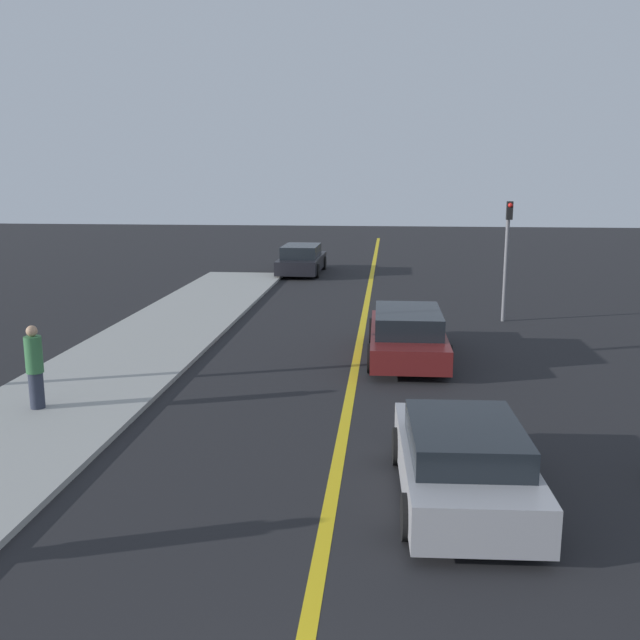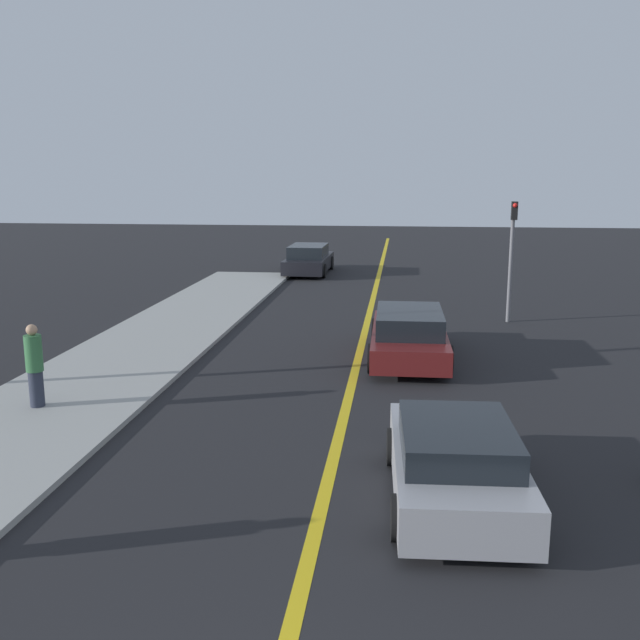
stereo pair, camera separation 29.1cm
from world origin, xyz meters
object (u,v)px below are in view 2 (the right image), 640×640
pedestrian_mid_group (35,366)px  traffic_light (512,248)px  car_near_right_lane (455,463)px  car_ahead_center (409,335)px  car_far_distant (309,260)px

pedestrian_mid_group → traffic_light: (10.33, 9.80, 1.38)m
car_near_right_lane → pedestrian_mid_group: pedestrian_mid_group is taller
car_ahead_center → car_far_distant: car_far_distant is taller
car_ahead_center → traffic_light: 6.05m
pedestrian_mid_group → traffic_light: 14.31m
car_near_right_lane → car_ahead_center: bearing=91.8°
car_near_right_lane → traffic_light: 13.17m
car_ahead_center → car_far_distant: bearing=105.8°
car_near_right_lane → car_ahead_center: 7.94m
car_near_right_lane → pedestrian_mid_group: bearing=156.4°
car_near_right_lane → car_far_distant: car_far_distant is taller
car_near_right_lane → car_ahead_center: size_ratio=0.82×
car_ahead_center → pedestrian_mid_group: size_ratio=2.93×
car_ahead_center → traffic_light: (3.12, 4.90, 1.69)m
car_ahead_center → pedestrian_mid_group: (-7.21, -4.90, 0.31)m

